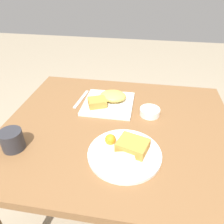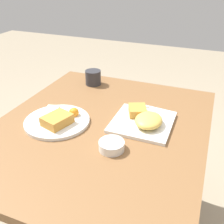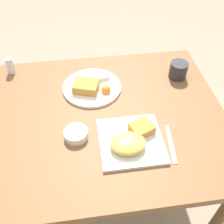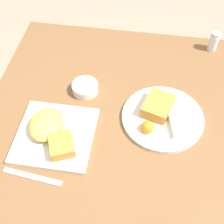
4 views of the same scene
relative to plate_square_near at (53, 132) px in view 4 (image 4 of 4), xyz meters
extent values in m
plane|color=gray|center=(-0.07, 0.17, -0.76)|extent=(8.00, 8.00, 0.00)
cube|color=brown|center=(-0.07, 0.17, -0.04)|extent=(1.03, 0.88, 0.04)
cylinder|color=brown|center=(-0.53, -0.21, -0.41)|extent=(0.05, 0.05, 0.70)
cylinder|color=brown|center=(-0.53, 0.55, -0.41)|extent=(0.05, 0.05, 0.70)
cube|color=white|center=(0.00, 0.01, -0.01)|extent=(0.25, 0.25, 0.01)
ellipsoid|color=#E5BC51|center=(-0.02, -0.02, 0.01)|extent=(0.14, 0.11, 0.04)
cube|color=#C68938|center=(0.05, 0.04, 0.01)|extent=(0.11, 0.10, 0.04)
cylinder|color=white|center=(-0.12, 0.35, -0.01)|extent=(0.28, 0.28, 0.01)
cube|color=#C68938|center=(-0.15, 0.33, 0.01)|extent=(0.13, 0.12, 0.04)
cube|color=beige|center=(-0.10, 0.40, 0.00)|extent=(0.14, 0.08, 0.02)
sphere|color=orange|center=(-0.06, 0.30, 0.01)|extent=(0.04, 0.04, 0.04)
cylinder|color=white|center=(-0.21, 0.06, 0.00)|extent=(0.09, 0.09, 0.03)
cylinder|color=#D1B775|center=(-0.21, 0.06, 0.01)|extent=(0.08, 0.08, 0.00)
cylinder|color=white|center=(-0.52, 0.53, 0.01)|extent=(0.04, 0.04, 0.07)
cylinder|color=white|center=(-0.52, 0.53, 0.00)|extent=(0.03, 0.03, 0.04)
cylinder|color=silver|center=(-0.52, 0.53, 0.06)|extent=(0.04, 0.04, 0.01)
cube|color=silver|center=(0.15, -0.02, -0.02)|extent=(0.04, 0.19, 0.00)
camera|label=1|loc=(-0.18, 0.94, 0.58)|focal=35.00mm
camera|label=2|loc=(-0.93, -0.22, 0.58)|focal=42.00mm
camera|label=3|loc=(-0.16, -0.61, 0.80)|focal=42.00mm
camera|label=4|loc=(0.54, 0.28, 0.83)|focal=50.00mm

